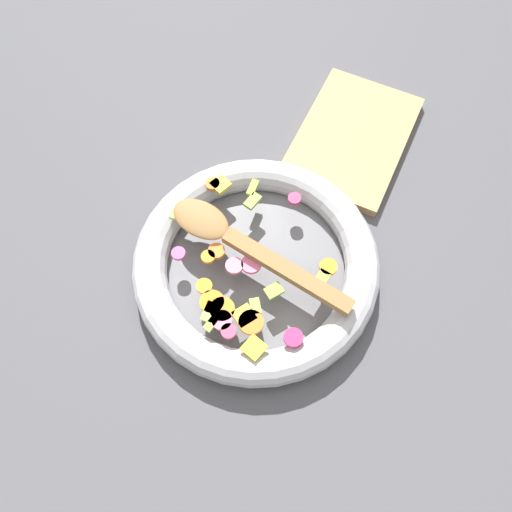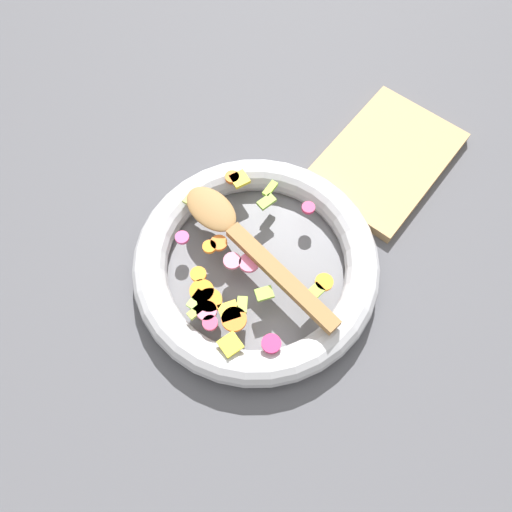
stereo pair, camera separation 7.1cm
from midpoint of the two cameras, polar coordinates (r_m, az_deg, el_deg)
ground_plane at (r=0.75m, az=2.68°, el=-1.92°), size 4.00×4.00×0.00m
skillet at (r=0.73m, az=2.75°, el=-1.23°), size 0.36×0.36×0.05m
chopped_vegetables at (r=0.69m, az=0.33°, el=-2.50°), size 0.26×0.26×0.01m
wooden_spoon at (r=0.70m, az=1.35°, el=1.61°), size 0.08×0.29×0.01m
cutting_board at (r=0.88m, az=16.85°, el=10.31°), size 0.25×0.17×0.02m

